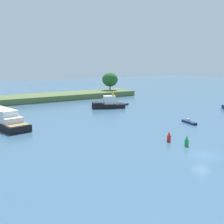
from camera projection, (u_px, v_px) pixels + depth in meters
The scene contains 7 objects.
ground_plane at pixel (202, 155), 44.44m from camera, with size 400.00×400.00×0.00m, color #3D607F.
treeline_island at pixel (37, 95), 107.08m from camera, with size 85.33×14.61×9.96m.
fishing_skiff at pixel (189, 122), 67.53m from camera, with size 2.27×5.10×1.03m.
tugboat at pixel (108, 104), 89.99m from camera, with size 10.96×7.46×5.13m.
small_motorboat at pixel (121, 104), 97.92m from camera, with size 4.03×5.38×1.01m.
channel_buoy_red at pixel (169, 137), 51.81m from camera, with size 0.70×0.70×1.90m.
channel_buoy_green at pixel (187, 142), 49.08m from camera, with size 0.70×0.70×1.90m.
Camera 1 is at (-35.33, -27.67, 14.44)m, focal length 45.21 mm.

